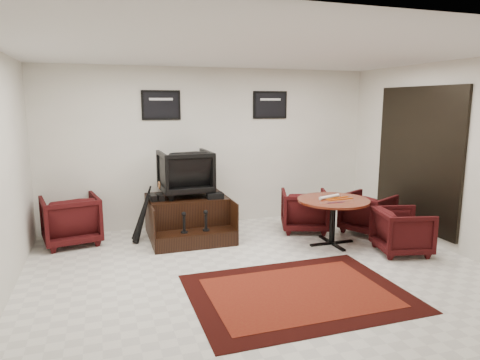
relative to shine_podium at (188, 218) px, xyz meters
name	(u,v)px	position (x,y,z in m)	size (l,w,h in m)	color
ground	(261,272)	(0.60, -1.84, -0.31)	(6.00, 6.00, 0.00)	beige
room_shell	(288,135)	(1.01, -1.72, 1.48)	(6.02, 5.02, 2.81)	white
area_rug	(298,293)	(0.78, -2.57, -0.30)	(2.48, 1.86, 0.01)	black
shine_podium	(188,218)	(0.00, 0.00, 0.00)	(1.29, 1.32, 0.66)	black
shine_chair	(185,170)	(0.00, 0.14, 0.78)	(0.82, 0.77, 0.84)	black
shoes_pair	(156,197)	(-0.51, -0.08, 0.40)	(0.24, 0.28, 0.10)	black
polish_kit	(215,196)	(0.40, -0.25, 0.40)	(0.26, 0.18, 0.09)	black
umbrella_black	(142,218)	(-0.75, -0.14, 0.09)	(0.30, 0.11, 0.80)	black
umbrella_hooked	(143,212)	(-0.73, 0.02, 0.15)	(0.34, 0.13, 0.91)	black
armchair_side	(71,217)	(-1.82, 0.18, 0.12)	(0.82, 0.77, 0.85)	black
meeting_table	(333,205)	(2.06, -1.13, 0.33)	(1.10, 1.10, 0.72)	#4A130A
table_chair_back	(304,208)	(1.98, -0.32, 0.08)	(0.76, 0.71, 0.78)	black
table_chair_window	(368,211)	(2.95, -0.77, 0.07)	(0.73, 0.69, 0.75)	black
table_chair_corner	(402,229)	(2.84, -1.79, 0.06)	(0.71, 0.66, 0.73)	black
paper_roll	(329,197)	(2.04, -1.05, 0.44)	(0.05, 0.05, 0.42)	silver
table_clutter	(338,199)	(2.13, -1.16, 0.42)	(0.57, 0.35, 0.01)	orange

